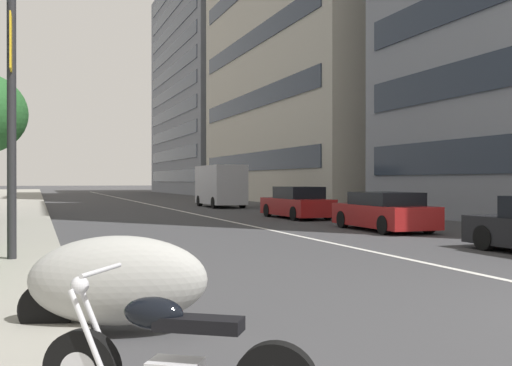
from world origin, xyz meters
name	(u,v)px	position (x,y,z in m)	size (l,w,h in m)	color
lane_centre_stripe	(159,206)	(35.00, 0.00, 0.00)	(110.00, 0.16, 0.01)	silver
motorcycle_by_sign_pole	(172,363)	(-0.11, 6.75, 0.41)	(1.26, 1.82, 1.08)	black
motorcycle_under_tarp	(117,281)	(2.42, 6.83, 0.61)	(1.34, 2.15, 1.12)	#9E9E99
car_mid_block_traffic	(384,212)	(13.41, -3.63, 0.64)	(4.42, 1.96, 1.33)	maroon
car_far_down_avenue	(297,204)	(20.54, -3.53, 0.67)	(4.57, 1.91, 1.45)	maroon
delivery_van_ahead	(220,185)	(32.75, -3.56, 1.44)	(5.26, 2.11, 2.70)	#B7B7BC
street_lamp_with_banners	(27,33)	(8.61, 7.84, 4.74)	(1.26, 2.13, 7.63)	#232326
office_tower_near_left	(231,87)	(73.28, -17.33, 14.52)	(29.52, 16.52, 29.03)	slate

